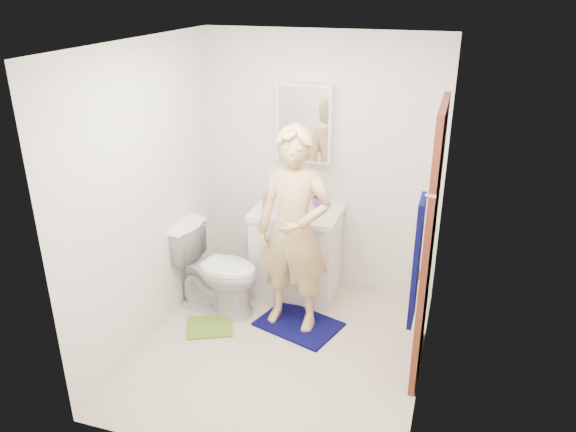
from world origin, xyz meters
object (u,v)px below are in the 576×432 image
object	(u,v)px
towel	(417,262)
man	(294,231)
medicine_cabinet	(305,123)
toilet	(217,269)
toothbrush_cup	(319,202)
soap_dispenser	(267,201)
vanity_cabinet	(297,254)

from	to	relation	value
towel	man	size ratio (longest dim) A/B	0.46
medicine_cabinet	towel	bearing A→B (deg)	-55.39
towel	toilet	bearing A→B (deg)	151.03
medicine_cabinet	toothbrush_cup	xyz separation A→B (m)	(0.17, -0.11, -0.70)
toilet	soap_dispenser	xyz separation A→B (m)	(0.33, 0.42, 0.53)
towel	man	world-z (taller)	man
toilet	toothbrush_cup	world-z (taller)	toothbrush_cup
vanity_cabinet	soap_dispenser	xyz separation A→B (m)	(-0.26, -0.08, 0.54)
towel	soap_dispenser	size ratio (longest dim) A/B	4.68
man	vanity_cabinet	bearing A→B (deg)	109.20
vanity_cabinet	medicine_cabinet	bearing A→B (deg)	90.00
towel	soap_dispenser	xyz separation A→B (m)	(-1.44, 1.40, -0.31)
soap_dispenser	toothbrush_cup	bearing A→B (deg)	24.49
toilet	man	world-z (taller)	man
man	toothbrush_cup	bearing A→B (deg)	91.83
medicine_cabinet	soap_dispenser	xyz separation A→B (m)	(-0.26, -0.31, -0.66)
soap_dispenser	toothbrush_cup	distance (m)	0.48
vanity_cabinet	soap_dispenser	size ratio (longest dim) A/B	4.68
soap_dispenser	man	size ratio (longest dim) A/B	0.10
medicine_cabinet	toilet	bearing A→B (deg)	-129.02
vanity_cabinet	medicine_cabinet	xyz separation A→B (m)	(0.00, 0.22, 1.20)
medicine_cabinet	toothbrush_cup	size ratio (longest dim) A/B	5.42
toilet	medicine_cabinet	bearing A→B (deg)	-31.78
medicine_cabinet	towel	distance (m)	2.11
soap_dispenser	man	bearing A→B (deg)	-49.31
medicine_cabinet	toilet	world-z (taller)	medicine_cabinet
medicine_cabinet	toothbrush_cup	world-z (taller)	medicine_cabinet
toilet	toothbrush_cup	size ratio (longest dim) A/B	6.27
medicine_cabinet	soap_dispenser	world-z (taller)	medicine_cabinet
man	soap_dispenser	bearing A→B (deg)	135.90
man	toilet	bearing A→B (deg)	-177.76
vanity_cabinet	man	distance (m)	0.74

